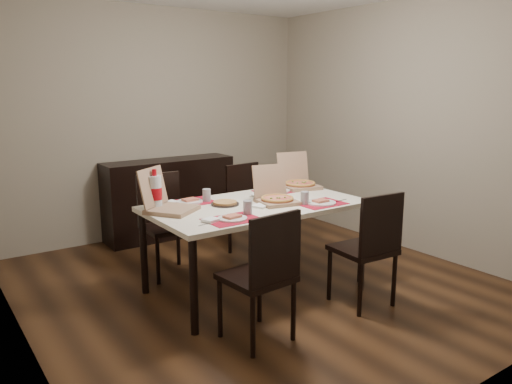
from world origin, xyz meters
TOP-DOWN VIEW (x-y plane):
  - ground at (0.00, 0.00)m, footprint 3.80×4.00m
  - room_walls at (0.00, 0.43)m, footprint 3.84×4.02m
  - sideboard at (0.00, 1.78)m, footprint 1.50×0.40m
  - dining_table at (-0.06, -0.05)m, footprint 1.80×1.00m
  - chair_near_left at (-0.58, -0.87)m, footprint 0.45×0.45m
  - chair_near_right at (0.44, -0.87)m, footprint 0.45×0.45m
  - chair_far_left at (-0.55, 0.74)m, footprint 0.43×0.43m
  - chair_far_right at (0.42, 0.76)m, footprint 0.46×0.46m
  - setting_near_left at (-0.48, -0.35)m, footprint 0.50×0.30m
  - setting_near_right at (0.35, -0.35)m, footprint 0.49×0.30m
  - setting_far_left at (-0.48, 0.30)m, footprint 0.47×0.30m
  - setting_far_right at (0.35, 0.24)m, footprint 0.44×0.30m
  - napkin_loose at (-0.10, -0.18)m, footprint 0.15×0.15m
  - pizza_box_center at (0.09, -0.13)m, footprint 0.36×0.39m
  - pizza_box_right at (0.67, 0.26)m, footprint 0.40×0.43m
  - pizza_box_left at (-0.79, 0.13)m, footprint 0.49×0.50m
  - faina_plate at (-0.30, 0.06)m, footprint 0.24×0.24m
  - dip_bowl at (0.09, 0.16)m, footprint 0.13×0.13m
  - soda_bottle at (-0.84, 0.24)m, footprint 0.11×0.11m

SIDE VIEW (x-z plane):
  - ground at x=0.00m, z-range -0.02..0.00m
  - sideboard at x=0.00m, z-range 0.00..0.90m
  - chair_near_left at x=-0.58m, z-range 0.05..0.98m
  - chair_near_right at x=0.44m, z-range 0.05..0.98m
  - chair_far_left at x=-0.55m, z-range 0.05..0.98m
  - chair_far_right at x=0.42m, z-range 0.05..0.98m
  - dining_table at x=-0.06m, z-range 0.31..1.06m
  - napkin_loose at x=-0.10m, z-range 0.75..0.77m
  - dip_bowl at x=0.09m, z-range 0.75..0.78m
  - faina_plate at x=-0.30m, z-range 0.75..0.78m
  - setting_far_right at x=0.35m, z-range 0.72..0.83m
  - setting_near_right at x=0.35m, z-range 0.72..0.83m
  - setting_near_left at x=-0.48m, z-range 0.72..0.83m
  - setting_far_left at x=-0.48m, z-range 0.72..0.83m
  - pizza_box_center at x=0.09m, z-range 0.65..0.96m
  - pizza_box_right at x=0.67m, z-range 0.64..0.97m
  - pizza_box_left at x=-0.79m, z-range 0.64..0.98m
  - soda_bottle at x=-0.84m, z-range 0.72..1.05m
  - room_walls at x=0.00m, z-range 0.42..3.04m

